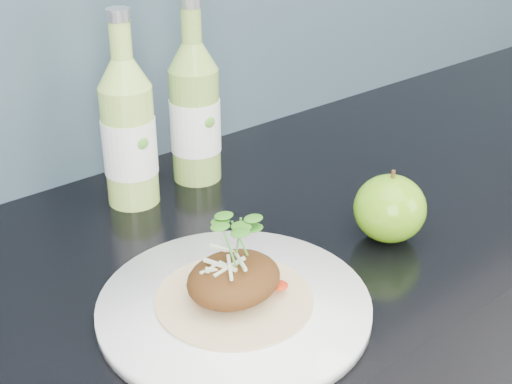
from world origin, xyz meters
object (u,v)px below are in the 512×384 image
dinner_plate (234,306)px  cider_bottle_right (195,113)px  green_apple (390,208)px  cider_bottle_left (129,133)px

dinner_plate → cider_bottle_right: size_ratio=1.32×
dinner_plate → green_apple: 0.25m
cider_bottle_left → cider_bottle_right: 0.11m
dinner_plate → cider_bottle_left: 0.32m
green_apple → cider_bottle_right: bearing=106.3°
green_apple → cider_bottle_left: cider_bottle_left is taller
cider_bottle_left → cider_bottle_right: same height
dinner_plate → cider_bottle_right: (0.16, 0.30, 0.10)m
cider_bottle_left → dinner_plate: bearing=-122.9°
dinner_plate → cider_bottle_left: size_ratio=1.32×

